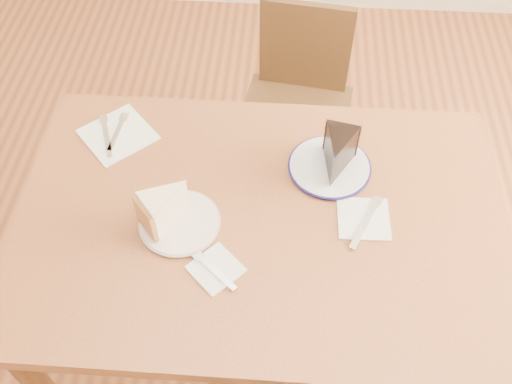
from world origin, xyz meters
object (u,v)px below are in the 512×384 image
object	(u,v)px
table	(260,239)
plate_cream	(180,223)
plate_navy	(329,167)
carrot_cake	(168,207)
chair_far	(297,105)
chocolate_cake	(337,156)

from	to	relation	value
table	plate_cream	bearing A→B (deg)	-169.74
table	plate_navy	world-z (taller)	plate_navy
plate_navy	table	bearing A→B (deg)	-135.39
carrot_cake	plate_navy	bearing A→B (deg)	76.41
chair_far	carrot_cake	size ratio (longest dim) A/B	6.98
chair_far	plate_cream	size ratio (longest dim) A/B	4.15
carrot_cake	table	bearing A→B (deg)	56.80
table	chair_far	distance (m)	0.77
chair_far	plate_cream	world-z (taller)	chair_far
table	chocolate_cake	size ratio (longest dim) A/B	9.85
plate_cream	chair_far	bearing A→B (deg)	69.89
table	plate_cream	size ratio (longest dim) A/B	6.40
table	carrot_cake	distance (m)	0.27
chair_far	carrot_cake	distance (m)	0.90
chair_far	carrot_cake	world-z (taller)	carrot_cake
plate_navy	carrot_cake	world-z (taller)	carrot_cake
chair_far	carrot_cake	xyz separation A→B (m)	(-0.30, -0.76, 0.37)
chair_far	plate_cream	bearing A→B (deg)	78.13
carrot_cake	chair_far	bearing A→B (deg)	117.93
table	carrot_cake	xyz separation A→B (m)	(-0.22, -0.03, 0.16)
chair_far	chocolate_cake	xyz separation A→B (m)	(0.09, -0.58, 0.38)
table	plate_cream	world-z (taller)	plate_cream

